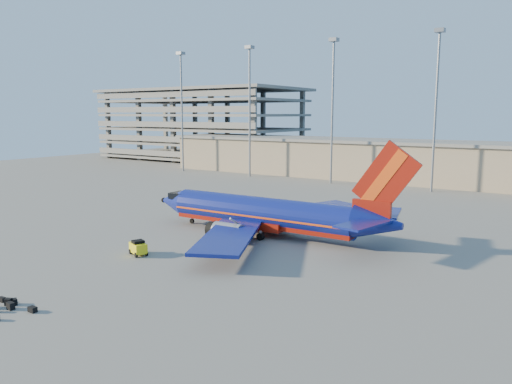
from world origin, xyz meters
TOP-DOWN VIEW (x-y plane):
  - ground at (0.00, 0.00)m, footprint 220.00×220.00m
  - terminal_building at (10.00, 58.00)m, footprint 122.00×16.00m
  - parking_garage at (-62.00, 74.05)m, footprint 62.00×32.00m
  - light_mast_row at (5.00, 46.00)m, footprint 101.60×1.60m
  - aircraft_main at (7.70, 1.88)m, footprint 33.87×32.61m
  - baggage_tug at (1.43, -12.40)m, footprint 2.40×1.94m
  - luggage_pile at (4.04, -27.55)m, footprint 4.36×2.78m

SIDE VIEW (x-z plane):
  - ground at x=0.00m, z-range 0.00..0.00m
  - luggage_pile at x=4.04m, z-range -0.04..0.49m
  - baggage_tug at x=1.43m, z-range 0.03..1.53m
  - aircraft_main at x=7.70m, z-range -3.29..8.19m
  - terminal_building at x=10.00m, z-range 0.07..8.57m
  - parking_garage at x=-62.00m, z-range 1.03..22.43m
  - light_mast_row at x=5.00m, z-range 3.23..31.88m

